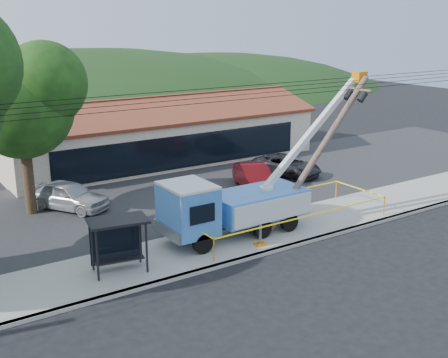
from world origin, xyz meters
TOP-DOWN VIEW (x-y plane):
  - ground at (0.00, 0.00)m, footprint 120.00×120.00m
  - curb at (0.00, 2.10)m, footprint 60.00×0.25m
  - sidewalk at (0.00, 4.00)m, footprint 60.00×4.00m
  - parking_lot at (0.00, 12.00)m, footprint 60.00×12.00m
  - strip_mall at (4.00, 19.98)m, footprint 22.50×8.53m
  - tree_lot at (-7.00, 13.00)m, footprint 6.30×5.60m
  - hill_center at (10.00, 55.00)m, footprint 89.60×64.00m
  - hill_east at (30.00, 55.00)m, footprint 72.80×52.00m
  - utility_truck at (-0.06, 4.50)m, footprint 11.37×3.86m
  - leaning_pole at (4.88, 3.87)m, footprint 6.17×1.71m
  - bus_shelter at (-5.97, 3.88)m, footprint 2.51×1.79m
  - caution_tape at (2.85, 4.24)m, footprint 10.43×3.52m
  - car_silver at (-5.14, 12.49)m, footprint 3.92×4.78m
  - car_red at (5.21, 9.92)m, footprint 3.09×4.85m
  - car_dark at (8.98, 11.43)m, footprint 3.17×5.03m

SIDE VIEW (x-z plane):
  - ground at x=0.00m, z-range 0.00..0.00m
  - hill_center at x=10.00m, z-range -16.00..16.00m
  - hill_east at x=30.00m, z-range -13.00..13.00m
  - car_silver at x=-5.14m, z-range -0.77..0.77m
  - car_red at x=5.21m, z-range -0.75..0.75m
  - car_dark at x=8.98m, z-range -0.65..0.65m
  - parking_lot at x=0.00m, z-range 0.00..0.10m
  - curb at x=0.00m, z-range 0.00..0.15m
  - sidewalk at x=0.00m, z-range 0.00..0.15m
  - caution_tape at x=2.85m, z-range 0.39..1.41m
  - utility_truck at x=-0.06m, z-range -1.94..5.26m
  - bus_shelter at x=-5.97m, z-range 0.65..2.86m
  - strip_mall at x=4.00m, z-range -0.46..4.22m
  - leaning_pole at x=4.88m, z-range 0.41..7.56m
  - tree_lot at x=-7.00m, z-range 1.74..10.68m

